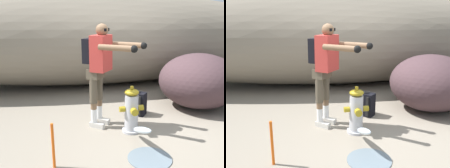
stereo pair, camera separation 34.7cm
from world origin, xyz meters
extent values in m
cube|color=gray|center=(0.00, 0.00, -0.02)|extent=(56.00, 56.00, 0.04)
ellipsoid|color=#756B5B|center=(0.00, 3.21, 1.22)|extent=(12.24, 3.20, 2.45)
cylinder|color=#B2B2B7|center=(-0.18, -0.11, 0.02)|extent=(0.29, 0.29, 0.04)
cylinder|color=#B2B2B7|center=(-0.18, -0.11, 0.33)|extent=(0.22, 0.22, 0.59)
ellipsoid|color=#9E8419|center=(-0.18, -0.11, 0.68)|extent=(0.23, 0.23, 0.10)
cylinder|color=#9E8419|center=(-0.18, -0.11, 0.75)|extent=(0.06, 0.06, 0.05)
cylinder|color=#9E8419|center=(-0.33, -0.11, 0.41)|extent=(0.09, 0.09, 0.09)
cylinder|color=#9E8419|center=(-0.02, -0.11, 0.41)|extent=(0.09, 0.09, 0.09)
cylinder|color=#9E8419|center=(-0.18, -0.27, 0.41)|extent=(0.11, 0.09, 0.11)
ellipsoid|color=silver|center=(-0.18, -0.62, 0.26)|extent=(0.10, 0.73, 0.39)
cylinder|color=slate|center=(-0.18, -0.97, 0.01)|extent=(0.60, 0.60, 0.01)
cube|color=beige|center=(-0.58, 0.32, 0.04)|extent=(0.27, 0.24, 0.09)
cylinder|color=white|center=(-0.62, 0.36, 0.21)|extent=(0.10, 0.10, 0.24)
cylinder|color=brown|center=(-0.62, 0.36, 0.38)|extent=(0.10, 0.10, 0.11)
cylinder|color=brown|center=(-0.62, 0.36, 0.66)|extent=(0.13, 0.13, 0.44)
cube|color=beige|center=(-0.70, 0.16, 0.04)|extent=(0.27, 0.24, 0.09)
cylinder|color=white|center=(-0.75, 0.20, 0.21)|extent=(0.10, 0.10, 0.24)
cylinder|color=brown|center=(-0.75, 0.20, 0.38)|extent=(0.10, 0.10, 0.11)
cylinder|color=brown|center=(-0.75, 0.20, 0.66)|extent=(0.13, 0.13, 0.44)
cube|color=brown|center=(-0.68, 0.28, 0.93)|extent=(0.35, 0.38, 0.16)
cube|color=#B2332D|center=(-0.61, 0.22, 1.27)|extent=(0.41, 0.43, 0.58)
cube|color=black|center=(-0.76, 0.34, 1.30)|extent=(0.30, 0.32, 0.40)
sphere|color=brown|center=(-0.59, 0.20, 1.64)|extent=(0.20, 0.20, 0.20)
cube|color=black|center=(-0.52, 0.15, 1.64)|extent=(0.11, 0.13, 0.04)
cylinder|color=brown|center=(-0.18, 0.17, 1.40)|extent=(0.51, 0.43, 0.09)
sphere|color=black|center=(0.04, 0.00, 1.40)|extent=(0.11, 0.11, 0.11)
cylinder|color=brown|center=(-0.45, -0.18, 1.40)|extent=(0.51, 0.43, 0.09)
sphere|color=black|center=(-0.23, -0.35, 1.40)|extent=(0.11, 0.11, 0.11)
cube|color=black|center=(0.17, 0.58, 0.22)|extent=(0.36, 0.35, 0.44)
cube|color=black|center=(0.25, 0.68, 0.15)|extent=(0.20, 0.19, 0.20)
torus|color=black|center=(0.17, 0.58, 0.46)|extent=(0.10, 0.10, 0.02)
cube|color=black|center=(0.03, 0.55, 0.22)|extent=(0.06, 0.06, 0.37)
cube|color=black|center=(0.15, 0.44, 0.22)|extent=(0.06, 0.06, 0.37)
ellipsoid|color=#432F32|center=(1.53, 0.74, 0.56)|extent=(1.64, 1.61, 1.11)
cylinder|color=#47331E|center=(-3.42, 7.80, 0.81)|extent=(0.28, 0.28, 1.61)
cylinder|color=#47331E|center=(-0.52, 10.32, 0.53)|extent=(0.27, 0.27, 1.06)
cone|color=#194C23|center=(-0.52, 10.32, 2.25)|extent=(2.23, 2.23, 2.37)
cylinder|color=#47331E|center=(4.29, 8.77, 0.88)|extent=(0.30, 0.30, 1.76)
cylinder|color=#E55914|center=(-1.43, -0.88, 0.30)|extent=(0.04, 0.04, 0.60)
camera|label=1|loc=(-1.36, -3.83, 1.88)|focal=41.13mm
camera|label=2|loc=(-1.02, -3.89, 1.88)|focal=41.13mm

